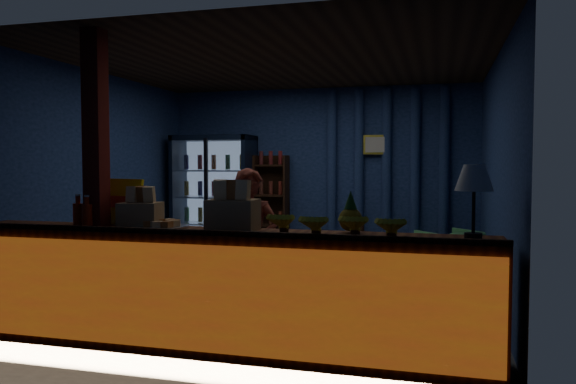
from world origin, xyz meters
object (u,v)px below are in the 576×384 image
pastry_tray (163,226)px  green_chair (452,255)px  table_lamp (474,181)px  shopkeeper (250,249)px

pastry_tray → green_chair: bearing=53.9°
pastry_tray → table_lamp: (2.43, 0.01, 0.39)m
shopkeeper → green_chair: size_ratio=2.05×
pastry_tray → table_lamp: size_ratio=0.81×
shopkeeper → pastry_tray: bearing=-154.2°
shopkeeper → green_chair: 3.26m
shopkeeper → green_chair: (1.79, 2.69, -0.40)m
green_chair → pastry_tray: 4.06m
shopkeeper → table_lamp: size_ratio=2.73×
green_chair → table_lamp: table_lamp is taller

